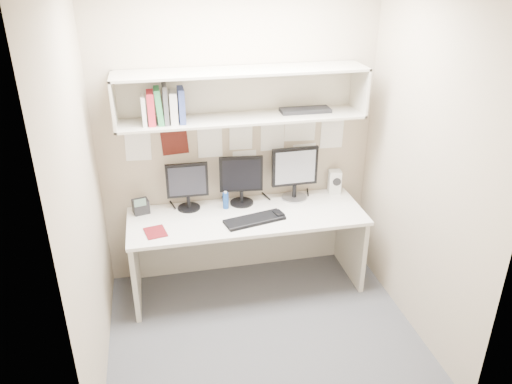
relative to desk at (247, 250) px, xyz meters
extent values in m
cube|color=#45464A|center=(0.00, -0.65, -0.37)|extent=(2.40, 2.00, 0.01)
cube|color=tan|center=(0.00, 0.35, 0.93)|extent=(2.40, 0.02, 2.60)
cube|color=tan|center=(0.00, -1.65, 0.93)|extent=(2.40, 0.02, 2.60)
cube|color=tan|center=(-1.20, -0.65, 0.93)|extent=(0.02, 2.00, 2.60)
cube|color=tan|center=(1.20, -0.65, 0.93)|extent=(0.02, 2.00, 2.60)
cube|color=silver|center=(0.00, -0.01, 0.35)|extent=(2.00, 0.70, 0.03)
cube|color=beige|center=(0.00, 0.32, -0.02)|extent=(1.96, 0.02, 0.70)
cube|color=beige|center=(0.00, 0.16, 1.16)|extent=(2.00, 0.38, 0.02)
cube|color=beige|center=(0.00, 0.16, 1.54)|extent=(2.00, 0.38, 0.02)
cube|color=beige|center=(0.00, 0.34, 1.35)|extent=(2.00, 0.02, 0.40)
cube|color=beige|center=(-0.99, 0.16, 1.35)|extent=(0.02, 0.38, 0.40)
cube|color=beige|center=(0.99, 0.16, 1.35)|extent=(0.02, 0.38, 0.40)
cylinder|color=black|center=(-0.47, 0.21, 0.37)|extent=(0.20, 0.20, 0.01)
cylinder|color=black|center=(-0.47, 0.21, 0.43)|extent=(0.03, 0.03, 0.10)
cube|color=black|center=(-0.47, 0.22, 0.63)|extent=(0.36, 0.04, 0.30)
cube|color=black|center=(-0.47, 0.20, 0.63)|extent=(0.31, 0.01, 0.26)
cylinder|color=black|center=(-0.01, 0.21, 0.37)|extent=(0.21, 0.21, 0.02)
cylinder|color=black|center=(-0.01, 0.21, 0.43)|extent=(0.03, 0.03, 0.10)
cube|color=black|center=(-0.01, 0.22, 0.64)|extent=(0.38, 0.08, 0.32)
cube|color=black|center=(-0.01, 0.20, 0.64)|extent=(0.33, 0.04, 0.27)
cylinder|color=#A5A5AA|center=(0.48, 0.21, 0.37)|extent=(0.23, 0.23, 0.02)
cylinder|color=black|center=(0.48, 0.21, 0.44)|extent=(0.04, 0.04, 0.11)
cube|color=black|center=(0.48, 0.22, 0.67)|extent=(0.42, 0.04, 0.35)
cube|color=silver|center=(0.48, 0.20, 0.67)|extent=(0.36, 0.01, 0.30)
cube|color=black|center=(0.04, -0.13, 0.38)|extent=(0.53, 0.29, 0.02)
cube|color=black|center=(0.25, -0.08, 0.38)|extent=(0.09, 0.12, 0.03)
cube|color=silver|center=(0.87, 0.26, 0.47)|extent=(0.13, 0.13, 0.22)
cylinder|color=black|center=(0.87, 0.20, 0.49)|extent=(0.08, 0.02, 0.08)
cylinder|color=navy|center=(-0.16, 0.15, 0.44)|extent=(0.05, 0.05, 0.15)
cylinder|color=white|center=(-0.16, 0.15, 0.51)|extent=(0.03, 0.03, 0.02)
cube|color=maroon|center=(-0.77, -0.15, 0.37)|extent=(0.19, 0.22, 0.01)
cube|color=black|center=(-0.88, 0.22, 0.42)|extent=(0.15, 0.14, 0.12)
cube|color=#4C6659|center=(-0.88, 0.16, 0.49)|extent=(0.10, 0.03, 0.07)
cube|color=silver|center=(-0.77, 0.13, 1.29)|extent=(0.03, 0.19, 0.23)
cube|color=red|center=(-0.72, 0.13, 1.30)|extent=(0.05, 0.19, 0.25)
cube|color=#2B8347|center=(-0.66, 0.13, 1.31)|extent=(0.04, 0.19, 0.28)
cube|color=#434447|center=(-0.61, 0.13, 1.32)|extent=(0.03, 0.19, 0.30)
cube|color=silver|center=(-0.55, 0.13, 1.30)|extent=(0.06, 0.19, 0.24)
cube|color=navy|center=(-0.48, 0.13, 1.31)|extent=(0.05, 0.19, 0.27)
cube|color=black|center=(0.54, 0.19, 1.19)|extent=(0.42, 0.16, 0.03)
camera|label=1|loc=(-0.71, -3.68, 2.37)|focal=35.00mm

